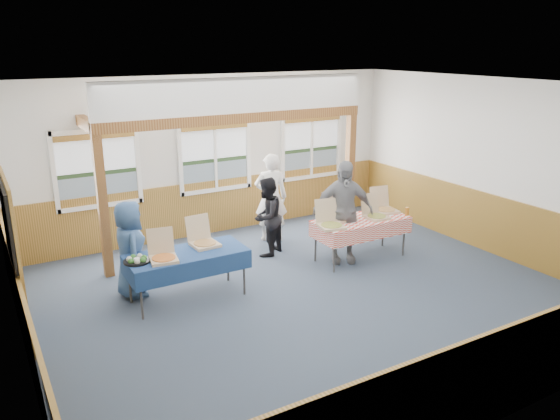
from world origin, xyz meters
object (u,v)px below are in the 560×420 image
object	(u,v)px
table_left	(187,256)
person_grey	(343,212)
table_right	(361,222)
man_blue	(130,249)
woman_white	(271,198)
woman_black	(267,217)

from	to	relation	value
table_left	person_grey	world-z (taller)	person_grey
table_right	man_blue	distance (m)	4.03
woman_white	woman_black	bearing A→B (deg)	78.84
table_left	person_grey	size ratio (longest dim) A/B	1.03
table_right	person_grey	size ratio (longest dim) A/B	1.00
table_left	table_right	xyz separation A→B (m)	(3.30, -0.01, -0.00)
woman_white	man_blue	size ratio (longest dim) A/B	1.15
table_right	person_grey	world-z (taller)	person_grey
person_grey	table_right	bearing A→B (deg)	11.41
table_left	table_right	size ratio (longest dim) A/B	1.03
woman_black	table_left	bearing A→B (deg)	-5.08
woman_white	man_blue	world-z (taller)	woman_white
table_left	woman_black	bearing A→B (deg)	17.00
table_left	woman_white	distance (m)	2.91
woman_black	table_right	bearing A→B (deg)	110.71
man_blue	person_grey	xyz separation A→B (m)	(3.64, -0.48, 0.16)
man_blue	table_right	bearing A→B (deg)	-93.26
table_left	man_blue	xyz separation A→B (m)	(-0.69, 0.56, 0.06)
table_left	woman_black	xyz separation A→B (m)	(1.93, 1.01, 0.03)
woman_black	woman_white	bearing A→B (deg)	-157.45
woman_white	man_blue	xyz separation A→B (m)	(-3.07, -1.11, -0.12)
woman_black	person_grey	world-z (taller)	person_grey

